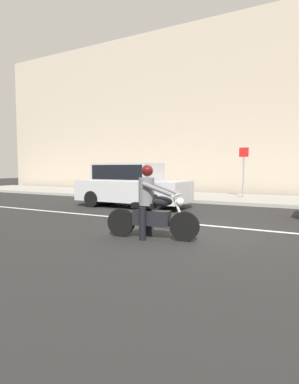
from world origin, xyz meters
name	(u,v)px	position (x,y,z in m)	size (l,w,h in m)	color
ground_plane	(206,233)	(0.00, 0.00, 0.00)	(80.00, 80.00, 0.00)	#242424
sidewalk_slab	(262,200)	(0.00, 8.00, 0.07)	(40.00, 4.40, 0.14)	#99968E
building_facade	(275,104)	(0.00, 11.40, 5.02)	(40.00, 1.40, 10.04)	#B7A893
lane_marking_stripe	(217,226)	(-0.01, 0.90, 0.00)	(18.00, 0.14, 0.01)	silver
motorcycle_with_rider_gray	(151,209)	(-0.84, -1.17, 0.65)	(2.06, 0.75, 1.60)	black
parked_sedan_silver	(131,185)	(-4.23, 3.38, 0.88)	(4.45, 1.82, 1.72)	#B2B5BA
street_sign_post	(244,167)	(-0.92, 8.21, 1.60)	(0.44, 0.08, 2.39)	gray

